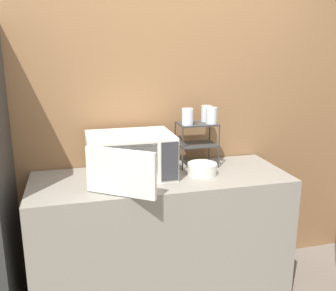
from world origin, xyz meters
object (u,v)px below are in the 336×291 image
at_px(glass_front_left, 188,117).
at_px(dish_rack, 197,135).
at_px(bowl, 202,169).
at_px(glass_back_right, 206,113).
at_px(microwave, 130,156).
at_px(glass_front_right, 212,116).

bearing_deg(glass_front_left, dish_rack, 27.87).
bearing_deg(bowl, dish_rack, 81.86).
relative_size(glass_back_right, bowl, 0.58).
xyz_separation_m(microwave, bowl, (0.49, -0.08, -0.11)).
height_order(glass_back_right, glass_front_right, same).
bearing_deg(bowl, glass_front_left, 109.23).
height_order(microwave, dish_rack, dish_rack).
distance_m(glass_front_right, bowl, 0.40).
distance_m(microwave, dish_rack, 0.54).
bearing_deg(dish_rack, glass_back_right, 27.48).
relative_size(dish_rack, bowl, 1.59).
bearing_deg(microwave, glass_front_left, 11.53).
relative_size(microwave, glass_front_left, 5.91).
relative_size(glass_front_left, glass_back_right, 1.00).
xyz_separation_m(glass_front_right, bowl, (-0.12, -0.17, -0.34)).
height_order(microwave, glass_front_right, glass_front_right).
height_order(dish_rack, glass_front_left, glass_front_left).
height_order(glass_front_left, bowl, glass_front_left).
bearing_deg(glass_front_left, bowl, -70.77).
relative_size(microwave, bowl, 3.45).
bearing_deg(glass_front_left, glass_front_right, 0.12).
bearing_deg(bowl, microwave, 170.93).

